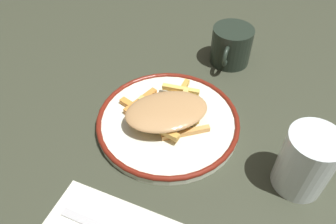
{
  "coord_description": "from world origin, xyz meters",
  "views": [
    {
      "loc": [
        0.38,
        0.15,
        0.46
      ],
      "look_at": [
        0.0,
        0.0,
        0.03
      ],
      "focal_mm": 34.22,
      "sensor_mm": 36.0,
      "label": 1
    }
  ],
  "objects_px": {
    "water_glass": "(306,162)",
    "coffee_mug": "(231,46)",
    "fries_heap": "(166,110)",
    "plate": "(168,121)"
  },
  "relations": [
    {
      "from": "fries_heap",
      "to": "water_glass",
      "type": "xyz_separation_m",
      "value": [
        0.04,
        0.25,
        0.02
      ]
    },
    {
      "from": "fries_heap",
      "to": "water_glass",
      "type": "bearing_deg",
      "value": 80.61
    },
    {
      "from": "plate",
      "to": "fries_heap",
      "type": "xyz_separation_m",
      "value": [
        0.0,
        -0.0,
        0.03
      ]
    },
    {
      "from": "fries_heap",
      "to": "coffee_mug",
      "type": "relative_size",
      "value": 1.73
    },
    {
      "from": "plate",
      "to": "fries_heap",
      "type": "distance_m",
      "value": 0.03
    },
    {
      "from": "water_glass",
      "to": "coffee_mug",
      "type": "xyz_separation_m",
      "value": [
        -0.28,
        -0.18,
        -0.01
      ]
    },
    {
      "from": "water_glass",
      "to": "coffee_mug",
      "type": "relative_size",
      "value": 0.95
    },
    {
      "from": "fries_heap",
      "to": "coffee_mug",
      "type": "height_order",
      "value": "coffee_mug"
    },
    {
      "from": "plate",
      "to": "water_glass",
      "type": "height_order",
      "value": "water_glass"
    },
    {
      "from": "plate",
      "to": "coffee_mug",
      "type": "height_order",
      "value": "coffee_mug"
    }
  ]
}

